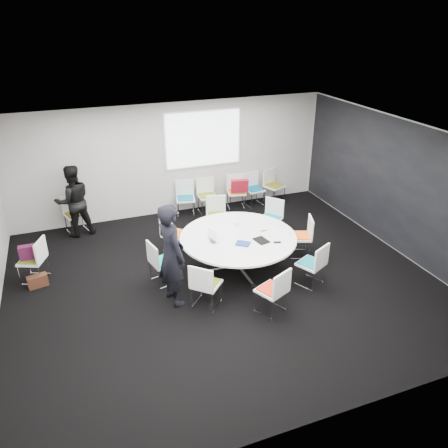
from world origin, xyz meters
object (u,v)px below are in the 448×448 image
object	(u,v)px
maroon_bag	(30,252)
conference_table	(238,244)
laptop	(215,239)
chair_back_d	(254,195)
chair_ring_g	(272,299)
chair_ring_f	(206,292)
brown_bag	(38,281)
cup	(237,224)
person_back	(73,201)
chair_ring_a	(300,244)
chair_back_e	(274,192)
chair_back_a	(186,205)
chair_ring_e	(163,270)
chair_ring_c	(217,222)
chair_ring_d	(175,241)
chair_person_back	(77,221)
chair_ring_b	(270,225)
chair_back_b	(207,202)
person_main	(171,255)
chair_spare_left	(35,267)
chair_ring_h	(311,272)
chair_back_c	(236,198)

from	to	relation	value
maroon_bag	conference_table	bearing A→B (deg)	-14.29
laptop	chair_back_d	bearing A→B (deg)	-24.65
chair_ring_g	laptop	xyz separation A→B (m)	(-0.48, 1.56, 0.47)
chair_ring_f	brown_bag	world-z (taller)	chair_ring_f
cup	brown_bag	bearing A→B (deg)	175.89
person_back	maroon_bag	size ratio (longest dim) A/B	4.24
chair_ring_a	chair_back_e	bearing A→B (deg)	5.05
chair_ring_g	chair_back_a	size ratio (longest dim) A/B	1.00
chair_ring_e	brown_bag	size ratio (longest dim) A/B	2.44
chair_ring_c	chair_ring_d	bearing A→B (deg)	39.23
chair_person_back	chair_ring_g	bearing A→B (deg)	106.89
chair_back_e	person_back	distance (m)	5.21
conference_table	chair_back_a	size ratio (longest dim) A/B	2.62
laptop	brown_bag	bearing A→B (deg)	90.22
chair_ring_b	chair_ring_c	xyz separation A→B (m)	(-1.11, 0.58, 0.00)
chair_back_b	person_main	world-z (taller)	person_main
person_back	maroon_bag	bearing A→B (deg)	52.02
chair_spare_left	chair_back_d	bearing A→B (deg)	-48.22
chair_ring_g	maroon_bag	xyz separation A→B (m)	(-3.86, 2.53, 0.34)
chair_ring_c	chair_back_a	bearing A→B (deg)	-58.04
chair_ring_c	chair_person_back	world-z (taller)	same
chair_ring_f	person_main	distance (m)	0.91
chair_ring_g	chair_ring_h	xyz separation A→B (m)	(1.08, 0.52, 0.00)
laptop	maroon_bag	world-z (taller)	maroon_bag
chair_back_c	chair_ring_e	bearing A→B (deg)	58.28
chair_back_e	chair_person_back	size ratio (longest dim) A/B	1.00
chair_ring_d	chair_ring_g	bearing A→B (deg)	67.88
chair_back_b	chair_spare_left	world-z (taller)	same
brown_bag	conference_table	bearing A→B (deg)	-10.63
chair_ring_c	chair_back_d	bearing A→B (deg)	-126.52
chair_person_back	maroon_bag	size ratio (longest dim) A/B	2.20
chair_ring_b	chair_ring_c	size ratio (longest dim) A/B	1.00
chair_ring_d	chair_back_a	bearing A→B (deg)	-156.73
conference_table	chair_ring_e	distance (m)	1.56
chair_ring_g	cup	bearing A→B (deg)	61.09
chair_ring_d	chair_back_d	bearing A→B (deg)	169.79
chair_ring_a	chair_back_a	bearing A→B (deg)	51.69
chair_ring_d	cup	xyz separation A→B (m)	(1.18, -0.65, 0.50)
chair_back_b	cup	bearing A→B (deg)	88.73
chair_ring_f	chair_spare_left	distance (m)	3.45
conference_table	chair_ring_e	world-z (taller)	chair_ring_e
chair_ring_a	chair_ring_g	bearing A→B (deg)	158.18
chair_back_d	person_back	size ratio (longest dim) A/B	0.52
conference_table	chair_ring_g	size ratio (longest dim) A/B	2.62
conference_table	chair_ring_b	world-z (taller)	chair_ring_b
chair_back_a	chair_back_e	world-z (taller)	same
chair_ring_b	chair_ring_d	distance (m)	2.26
chair_ring_c	laptop	xyz separation A→B (m)	(-0.60, -1.60, 0.47)
chair_spare_left	laptop	world-z (taller)	chair_spare_left
laptop	chair_back_c	bearing A→B (deg)	-17.39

